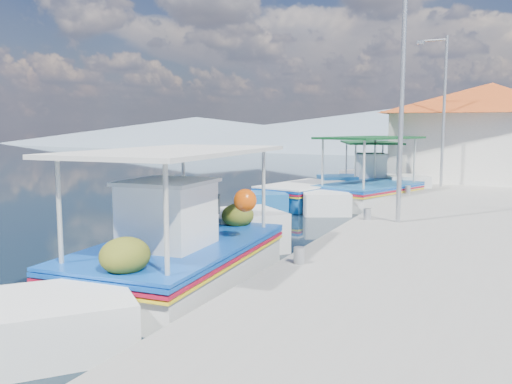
% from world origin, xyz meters
% --- Properties ---
extents(ground, '(160.00, 160.00, 0.00)m').
position_xyz_m(ground, '(0.00, 0.00, 0.00)').
color(ground, black).
rests_on(ground, ground).
extents(quay, '(5.00, 44.00, 0.50)m').
position_xyz_m(quay, '(5.90, 6.00, 0.25)').
color(quay, gray).
rests_on(quay, ground).
extents(bollards, '(0.20, 17.20, 0.30)m').
position_xyz_m(bollards, '(3.80, 5.25, 0.65)').
color(bollards, '#A5A8AD').
rests_on(bollards, quay).
extents(main_caique, '(2.88, 8.56, 2.82)m').
position_xyz_m(main_caique, '(1.66, -3.60, 0.54)').
color(main_caique, white).
rests_on(main_caique, ground).
extents(caique_green_canopy, '(3.86, 7.18, 2.84)m').
position_xyz_m(caique_green_canopy, '(2.38, 7.98, 0.42)').
color(caique_green_canopy, white).
rests_on(caique_green_canopy, ground).
extents(caique_blue_hull, '(2.97, 6.67, 1.21)m').
position_xyz_m(caique_blue_hull, '(0.20, 6.91, 0.33)').
color(caique_blue_hull, '#1A5D9F').
rests_on(caique_blue_hull, ground).
extents(caique_far, '(3.87, 6.71, 2.54)m').
position_xyz_m(caique_far, '(1.70, 10.97, 0.47)').
color(caique_far, white).
rests_on(caique_far, ground).
extents(harbor_building, '(10.49, 10.49, 4.40)m').
position_xyz_m(harbor_building, '(6.20, 15.00, 2.78)').
color(harbor_building, silver).
rests_on(harbor_building, quay).
extents(lamp_post_near, '(1.21, 0.14, 6.00)m').
position_xyz_m(lamp_post_near, '(4.51, 2.00, 3.85)').
color(lamp_post_near, '#A5A8AD').
rests_on(lamp_post_near, quay).
extents(lamp_post_far, '(1.21, 0.14, 6.00)m').
position_xyz_m(lamp_post_far, '(4.51, 11.00, 3.85)').
color(lamp_post_far, '#A5A8AD').
rests_on(lamp_post_far, quay).
extents(mountain_ridge, '(171.40, 96.00, 5.50)m').
position_xyz_m(mountain_ridge, '(6.54, 56.00, 2.04)').
color(mountain_ridge, slate).
rests_on(mountain_ridge, ground).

